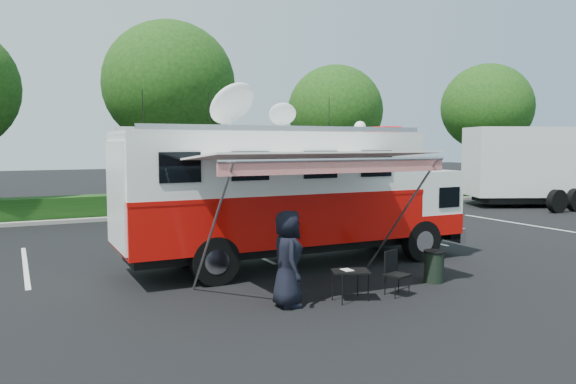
% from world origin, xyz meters
% --- Properties ---
extents(ground_plane, '(120.00, 120.00, 0.00)m').
position_xyz_m(ground_plane, '(0.00, 0.00, 0.00)').
color(ground_plane, black).
rests_on(ground_plane, ground).
extents(back_border, '(60.00, 6.14, 8.87)m').
position_xyz_m(back_border, '(1.14, 12.90, 5.00)').
color(back_border, '#9E998E').
rests_on(back_border, ground_plane).
extents(stall_lines, '(24.12, 5.50, 0.01)m').
position_xyz_m(stall_lines, '(-0.50, 3.00, 0.00)').
color(stall_lines, silver).
rests_on(stall_lines, ground_plane).
extents(command_truck, '(9.36, 2.57, 4.50)m').
position_xyz_m(command_truck, '(-0.08, -0.00, 1.92)').
color(command_truck, black).
rests_on(command_truck, ground_plane).
extents(awning, '(5.11, 2.64, 3.09)m').
position_xyz_m(awning, '(-0.92, -2.67, 2.89)').
color(awning, silver).
rests_on(awning, ground_plane).
extents(person, '(0.80, 1.05, 1.92)m').
position_xyz_m(person, '(-1.91, -3.36, 0.00)').
color(person, black).
rests_on(person, ground_plane).
extents(folding_table, '(0.90, 0.78, 0.64)m').
position_xyz_m(folding_table, '(-0.60, -3.59, 0.59)').
color(folding_table, black).
rests_on(folding_table, ground_plane).
extents(folding_chair, '(0.56, 0.59, 0.94)m').
position_xyz_m(folding_chair, '(0.50, -3.59, 0.56)').
color(folding_chair, black).
rests_on(folding_chair, ground_plane).
extents(trash_bin, '(0.49, 0.49, 0.74)m').
position_xyz_m(trash_bin, '(2.00, -3.12, 0.37)').
color(trash_bin, black).
rests_on(trash_bin, ground_plane).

